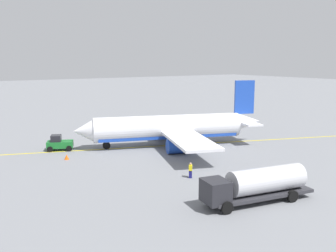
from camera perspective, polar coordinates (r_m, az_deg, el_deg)
The scene contains 8 objects.
ground_plane at distance 57.00m, azimuth -0.00°, elevation -2.97°, with size 400.00×400.00×0.00m, color slate.
airplane at distance 56.58m, azimuth 0.48°, elevation -0.34°, with size 28.33×27.71×9.63m.
fuel_tanker at distance 35.37m, azimuth 13.32°, elevation -8.52°, with size 11.15×4.42×3.15m.
pushback_tug at distance 56.18m, azimuth -16.12°, elevation -2.51°, with size 4.10×3.47×2.20m.
refueling_worker at distance 41.65m, azimuth 3.42°, elevation -6.73°, with size 0.61×0.63×1.71m.
safety_cone_nose at distance 50.81m, azimuth -15.08°, elevation -4.55°, with size 0.60×0.60×0.67m, color #F2590F.
safety_cone_wingtip at distance 60.74m, azimuth -10.52°, elevation -2.06°, with size 0.50×0.50×0.55m, color #F2590F.
taxi_line_marking at distance 57.00m, azimuth -0.00°, elevation -2.97°, with size 88.79×0.30×0.01m, color yellow.
Camera 1 is at (30.60, 46.35, 12.81)m, focal length 40.31 mm.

